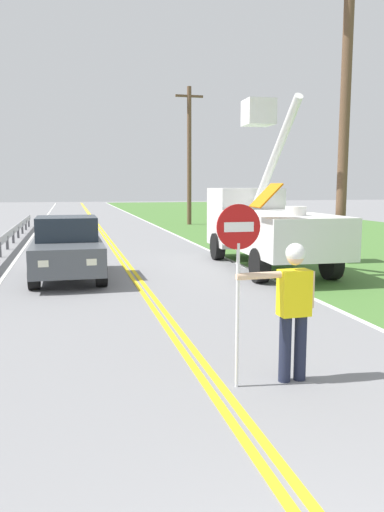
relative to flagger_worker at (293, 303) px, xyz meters
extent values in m
cube|color=#477533|center=(10.55, 15.52, -1.04)|extent=(16.00, 110.00, 0.01)
cube|color=yellow|center=(-1.14, 15.52, -1.04)|extent=(0.11, 110.00, 0.01)
cube|color=yellow|center=(-0.96, 15.52, -1.04)|extent=(0.11, 110.00, 0.01)
cube|color=silver|center=(2.55, 15.52, -1.04)|extent=(0.12, 110.00, 0.01)
cube|color=silver|center=(-4.65, 15.52, -1.04)|extent=(0.12, 110.00, 0.01)
cylinder|color=#1E2338|center=(0.12, 0.00, -0.61)|extent=(0.16, 0.16, 0.88)
cylinder|color=#1E2338|center=(-0.10, 0.00, -0.61)|extent=(0.16, 0.16, 0.88)
cube|color=yellow|center=(0.01, 0.00, 0.13)|extent=(0.41, 0.25, 0.60)
cylinder|color=beige|center=(-0.49, -0.02, 0.38)|extent=(0.60, 0.11, 0.09)
cylinder|color=beige|center=(0.25, 0.01, 0.16)|extent=(0.09, 0.09, 0.48)
sphere|color=beige|center=(0.01, 0.00, 0.60)|extent=(0.22, 0.22, 0.22)
sphere|color=white|center=(0.01, 0.00, 0.65)|extent=(0.25, 0.25, 0.25)
cylinder|color=silver|center=(-0.77, -0.03, -0.12)|extent=(0.04, 0.04, 1.85)
cylinder|color=#B71414|center=(-0.77, -0.03, 1.00)|extent=(0.56, 0.03, 0.56)
cube|color=white|center=(-0.77, -0.05, 1.00)|extent=(0.38, 0.01, 0.12)
cube|color=silver|center=(3.12, 7.48, 0.16)|extent=(2.42, 4.66, 1.10)
cube|color=silver|center=(3.21, 10.93, 0.41)|extent=(2.25, 2.16, 2.00)
cube|color=#1E2833|center=(3.24, 11.96, 0.71)|extent=(1.98, 0.11, 0.90)
cylinder|color=silver|center=(3.10, 6.56, 0.83)|extent=(0.56, 0.56, 0.24)
cylinder|color=silver|center=(3.14, 8.10, 2.39)|extent=(0.32, 3.26, 3.02)
cube|color=white|center=(3.18, 9.65, 3.81)|extent=(0.92, 0.92, 0.80)
cube|color=orange|center=(1.89, 5.71, 1.26)|extent=(0.61, 0.82, 0.59)
cylinder|color=black|center=(2.17, 10.75, -0.59)|extent=(0.34, 0.93, 0.92)
cylinder|color=black|center=(4.23, 10.70, -0.59)|extent=(0.34, 0.93, 0.92)
cylinder|color=black|center=(2.06, 6.47, -0.59)|extent=(0.34, 0.93, 0.92)
cylinder|color=black|center=(4.12, 6.42, -0.59)|extent=(0.34, 0.93, 0.92)
cube|color=#4C5156|center=(-2.86, 8.22, -0.35)|extent=(1.86, 4.11, 0.72)
cube|color=#1E2833|center=(-2.86, 8.47, 0.33)|extent=(1.63, 1.73, 0.64)
cube|color=#EAEACC|center=(-2.30, 6.19, -0.30)|extent=(0.24, 0.06, 0.16)
cube|color=#EAEACC|center=(-3.41, 6.19, -0.30)|extent=(0.24, 0.06, 0.16)
cylinder|color=black|center=(-2.04, 6.95, -0.71)|extent=(0.28, 0.68, 0.68)
cylinder|color=black|center=(-3.68, 6.94, -0.71)|extent=(0.28, 0.68, 0.68)
cylinder|color=black|center=(-2.05, 9.49, -0.71)|extent=(0.28, 0.68, 0.68)
cylinder|color=black|center=(-3.69, 9.49, -0.71)|extent=(0.28, 0.68, 0.68)
cylinder|color=brown|center=(4.59, 6.85, 3.05)|extent=(0.28, 0.28, 8.19)
cylinder|color=brown|center=(4.90, 26.49, 3.36)|extent=(0.28, 0.28, 8.81)
cube|color=brown|center=(4.90, 26.49, 7.16)|extent=(1.80, 0.14, 0.14)
cube|color=#4C4C51|center=(-5.25, 13.14, -0.77)|extent=(0.10, 0.10, 0.55)
cube|color=#4C4C51|center=(-5.25, 15.43, -0.77)|extent=(0.10, 0.10, 0.55)
cube|color=#4C4C51|center=(-5.25, 17.71, -0.77)|extent=(0.10, 0.10, 0.55)
cube|color=#4C4C51|center=(-5.25, 20.00, -0.77)|extent=(0.10, 0.10, 0.55)
cube|color=#4C4C51|center=(-5.25, 22.29, -0.77)|extent=(0.10, 0.10, 0.55)
cube|color=#4C4C51|center=(-5.25, 24.57, -0.77)|extent=(0.10, 0.10, 0.55)
cube|color=#4C4C51|center=(-5.25, 26.86, -0.77)|extent=(0.10, 0.10, 0.55)
camera|label=1|loc=(-2.78, -5.88, 1.51)|focal=35.38mm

